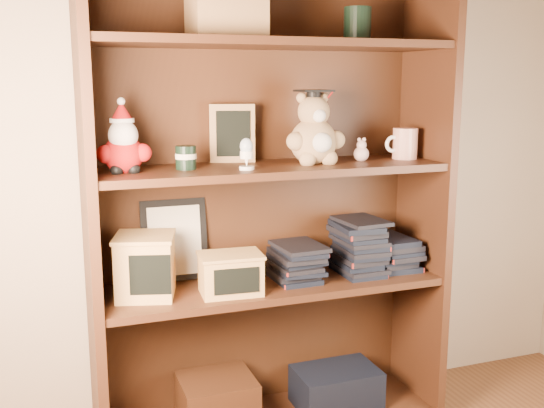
% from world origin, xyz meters
% --- Properties ---
extents(bookcase, '(1.20, 0.35, 1.60)m').
position_xyz_m(bookcase, '(0.12, 1.36, 0.78)').
color(bookcase, '#3E2111').
rests_on(bookcase, ground).
extents(shelf_lower, '(1.14, 0.33, 0.02)m').
position_xyz_m(shelf_lower, '(0.13, 1.30, 0.54)').
color(shelf_lower, '#3E2111').
rests_on(shelf_lower, ground).
extents(shelf_upper, '(1.14, 0.33, 0.02)m').
position_xyz_m(shelf_upper, '(0.13, 1.30, 0.94)').
color(shelf_upper, '#3E2111').
rests_on(shelf_upper, ground).
extents(santa_plush, '(0.16, 0.12, 0.23)m').
position_xyz_m(santa_plush, '(-0.35, 1.30, 1.03)').
color(santa_plush, '#A50F0F').
rests_on(santa_plush, shelf_upper).
extents(teachers_tin, '(0.07, 0.07, 0.07)m').
position_xyz_m(teachers_tin, '(-0.16, 1.30, 0.99)').
color(teachers_tin, black).
rests_on(teachers_tin, shelf_upper).
extents(chalkboard_plaque, '(0.15, 0.10, 0.20)m').
position_xyz_m(chalkboard_plaque, '(0.03, 1.42, 1.04)').
color(chalkboard_plaque, '#9E7547').
rests_on(chalkboard_plaque, shelf_upper).
extents(egg_cup, '(0.05, 0.05, 0.10)m').
position_xyz_m(egg_cup, '(0.02, 1.23, 1.00)').
color(egg_cup, white).
rests_on(egg_cup, shelf_upper).
extents(grad_teddy_bear, '(0.21, 0.18, 0.25)m').
position_xyz_m(grad_teddy_bear, '(0.27, 1.30, 1.05)').
color(grad_teddy_bear, tan).
rests_on(grad_teddy_bear, shelf_upper).
extents(pink_figurine, '(0.05, 0.05, 0.08)m').
position_xyz_m(pink_figurine, '(0.45, 1.31, 0.98)').
color(pink_figurine, '#CFA8A0').
rests_on(pink_figurine, shelf_upper).
extents(teacher_mug, '(0.12, 0.09, 0.11)m').
position_xyz_m(teacher_mug, '(0.62, 1.30, 1.00)').
color(teacher_mug, silver).
rests_on(teacher_mug, shelf_upper).
extents(certificate_frame, '(0.22, 0.06, 0.28)m').
position_xyz_m(certificate_frame, '(-0.18, 1.44, 0.69)').
color(certificate_frame, black).
rests_on(certificate_frame, shelf_lower).
extents(treats_box, '(0.22, 0.22, 0.20)m').
position_xyz_m(treats_box, '(-0.30, 1.30, 0.65)').
color(treats_box, tan).
rests_on(treats_box, shelf_lower).
extents(pencils_box, '(0.21, 0.16, 0.13)m').
position_xyz_m(pencils_box, '(-0.04, 1.24, 0.62)').
color(pencils_box, tan).
rests_on(pencils_box, shelf_lower).
extents(book_stack_left, '(0.14, 0.20, 0.13)m').
position_xyz_m(book_stack_left, '(0.21, 1.30, 0.61)').
color(book_stack_left, black).
rests_on(book_stack_left, shelf_lower).
extents(book_stack_mid, '(0.14, 0.20, 0.19)m').
position_xyz_m(book_stack_mid, '(0.46, 1.30, 0.65)').
color(book_stack_mid, black).
rests_on(book_stack_mid, shelf_lower).
extents(book_stack_right, '(0.14, 0.20, 0.11)m').
position_xyz_m(book_stack_right, '(0.59, 1.30, 0.61)').
color(book_stack_right, black).
rests_on(book_stack_right, shelf_lower).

